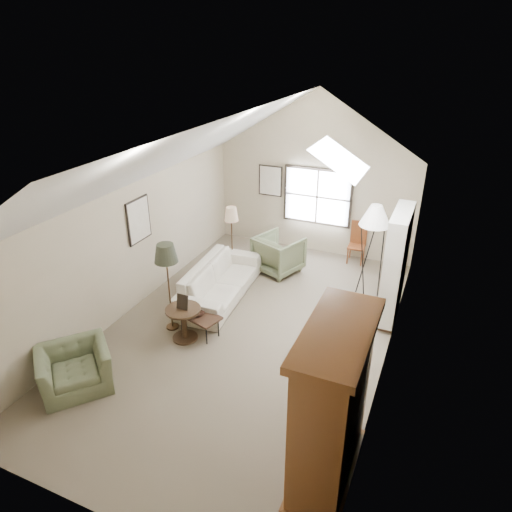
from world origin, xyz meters
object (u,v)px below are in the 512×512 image
at_px(armoire, 332,407).
at_px(coffee_table, 200,324).
at_px(side_table, 184,324).
at_px(side_chair, 357,243).
at_px(sofa, 220,281).
at_px(armchair_near, 75,369).
at_px(armchair_far, 279,254).

distance_m(armoire, coffee_table, 3.69).
xyz_separation_m(side_table, side_chair, (2.18, 4.35, 0.19)).
bearing_deg(side_chair, sofa, -131.57).
xyz_separation_m(armchair_near, armchair_far, (1.52, 4.93, 0.10)).
xyz_separation_m(armchair_near, side_chair, (3.09, 6.12, 0.16)).
relative_size(armoire, coffee_table, 2.73).
bearing_deg(sofa, coffee_table, -172.83).
height_order(coffee_table, side_chair, side_chair).
height_order(armoire, coffee_table, armoire).
relative_size(armchair_far, side_chair, 0.95).
bearing_deg(side_table, armoire, -29.11).
bearing_deg(side_chair, armoire, -82.89).
distance_m(armchair_near, coffee_table, 2.28).
bearing_deg(coffee_table, armchair_near, -118.17).
relative_size(armoire, side_chair, 2.17).
relative_size(sofa, armchair_near, 2.42).
bearing_deg(coffee_table, side_chair, 63.93).
bearing_deg(side_chair, coffee_table, -117.90).
relative_size(armchair_far, side_table, 1.51).
xyz_separation_m(armoire, coffee_table, (-2.97, 1.99, -0.89)).
xyz_separation_m(coffee_table, side_table, (-0.18, -0.24, 0.11)).
height_order(armchair_near, side_chair, side_chair).
bearing_deg(armoire, coffee_table, 146.12).
bearing_deg(sofa, side_table, 179.27).
distance_m(armoire, side_table, 3.68).
relative_size(coffee_table, side_chair, 0.80).
bearing_deg(armchair_far, side_chair, -122.33).
bearing_deg(side_table, side_chair, 63.33).
bearing_deg(sofa, armchair_far, -28.98).
xyz_separation_m(armoire, side_table, (-3.14, 1.75, -0.78)).
bearing_deg(side_chair, side_table, -118.51).
distance_m(armchair_far, side_chair, 1.96).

